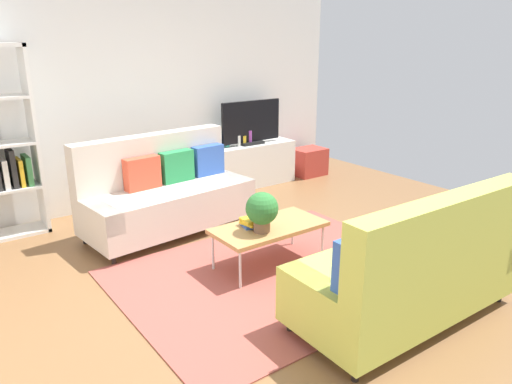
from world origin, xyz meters
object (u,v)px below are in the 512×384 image
couch_green (411,270)px  bottle_0 (239,141)px  vase_0 (215,142)px  tv_console (250,165)px  potted_plant (262,210)px  couch_beige (166,193)px  storage_trunk (309,162)px  coffee_table (269,228)px  bottle_1 (244,141)px  table_book_0 (254,224)px  vase_1 (226,141)px  bottle_2 (250,138)px  tv (251,123)px

couch_green → bottle_0: size_ratio=12.24×
vase_0 → bottle_0: vase_0 is taller
tv_console → potted_plant: 2.90m
couch_beige → couch_green: size_ratio=1.03×
couch_beige → storage_trunk: (2.94, 0.80, -0.23)m
coffee_table → bottle_1: 2.65m
storage_trunk → bottle_0: 1.42m
potted_plant → vase_0: vase_0 is taller
couch_green → table_book_0: couch_green is taller
coffee_table → couch_beige: bearing=105.5°
vase_1 → bottle_2: 0.38m
bottle_2 → bottle_0: bearing=180.0°
bottle_0 → potted_plant: bearing=-119.9°
table_book_0 → bottle_1: 2.63m
table_book_0 → vase_1: vase_1 is taller
vase_0 → coffee_table: bearing=-110.0°
couch_beige → tv_console: couch_beige is taller
tv_console → bottle_0: 0.46m
couch_beige → coffee_table: size_ratio=1.79×
coffee_table → bottle_1: size_ratio=7.74×
storage_trunk → bottle_2: bottle_2 is taller
couch_beige → bottle_0: (1.61, 0.86, 0.27)m
coffee_table → bottle_0: 2.60m
tv → bottle_2: size_ratio=4.81×
tv_console → table_book_0: tv_console is taller
vase_1 → bottle_0: bearing=-27.9°
storage_trunk → vase_0: (-1.68, 0.15, 0.51)m
couch_beige → vase_0: bearing=-148.6°
vase_1 → bottle_2: size_ratio=0.76×
potted_plant → table_book_0: bearing=79.2°
coffee_table → potted_plant: potted_plant is taller
couch_green → potted_plant: (-0.43, 1.34, 0.19)m
vase_0 → bottle_0: (0.35, -0.09, -0.01)m
couch_beige → coffee_table: 1.48m
coffee_table → storage_trunk: size_ratio=2.12×
couch_beige → bottle_0: 1.84m
storage_trunk → bottle_1: size_ratio=3.66×
storage_trunk → table_book_0: table_book_0 is taller
couch_green → bottle_0: 3.83m
couch_green → storage_trunk: couch_green is taller
tv → vase_1: (-0.40, 0.07, -0.23)m
vase_0 → tv: bearing=-6.9°
couch_beige → bottle_2: 2.02m
storage_trunk → bottle_1: 1.33m
bottle_1 → bottle_2: size_ratio=0.68×
bottle_1 → vase_0: bearing=168.5°
vase_0 → vase_1: (0.18, 0.00, -0.01)m
coffee_table → bottle_1: bearing=60.2°
potted_plant → table_book_0: size_ratio=1.59×
storage_trunk → bottle_0: bottle_0 is taller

